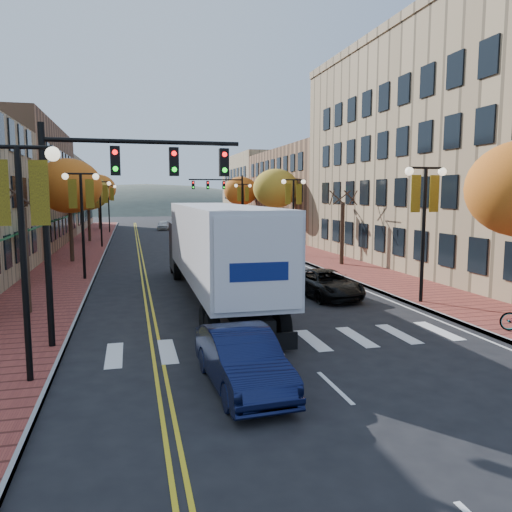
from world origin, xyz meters
TOP-DOWN VIEW (x-y plane):
  - ground at (0.00, 0.00)m, footprint 200.00×200.00m
  - sidewalk_left at (-9.00, 32.50)m, footprint 4.00×85.00m
  - sidewalk_right at (9.00, 32.50)m, footprint 4.00×85.00m
  - building_left_far at (-17.00, 61.00)m, footprint 12.00×26.00m
  - building_right_near at (18.50, 16.00)m, footprint 15.00×28.00m
  - building_right_mid at (18.50, 42.00)m, footprint 15.00×24.00m
  - building_right_far at (18.50, 64.00)m, footprint 15.00×20.00m
  - tree_left_a at (-9.00, 8.00)m, footprint 0.28×0.28m
  - tree_left_b at (-9.00, 24.00)m, footprint 4.48×4.48m
  - tree_left_c at (-9.00, 40.00)m, footprint 4.16×4.16m
  - tree_left_d at (-9.00, 58.00)m, footprint 4.61×4.61m
  - tree_right_b at (9.00, 18.00)m, footprint 0.28×0.28m
  - tree_right_c at (9.00, 34.00)m, footprint 4.48×4.48m
  - tree_right_d at (9.00, 50.00)m, footprint 4.35×4.35m
  - lamp_left_a at (-7.50, 0.00)m, footprint 1.96×0.36m
  - lamp_left_b at (-7.50, 16.00)m, footprint 1.96×0.36m
  - lamp_left_c at (-7.50, 34.00)m, footprint 1.96×0.36m
  - lamp_left_d at (-7.50, 52.00)m, footprint 1.96×0.36m
  - lamp_right_a at (7.50, 6.00)m, footprint 1.96×0.36m
  - lamp_right_b at (7.50, 24.00)m, footprint 1.96×0.36m
  - lamp_right_c at (7.50, 42.00)m, footprint 1.96×0.36m
  - traffic_mast_near at (-5.48, 3.00)m, footprint 6.10×0.35m
  - traffic_mast_far at (5.48, 42.00)m, footprint 6.10×0.34m
  - semi_truck at (-1.28, 9.16)m, footprint 2.94×17.61m
  - navy_sedan at (-2.27, -1.45)m, footprint 1.85×4.61m
  - black_suv at (4.01, 8.52)m, footprint 2.61×4.88m
  - car_far_white at (-0.50, 56.73)m, footprint 2.03×4.05m
  - car_far_silver at (2.39, 63.97)m, footprint 2.48×5.16m
  - car_far_oncoming at (3.76, 65.06)m, footprint 1.45×4.05m

SIDE VIEW (x-z plane):
  - ground at x=0.00m, z-range 0.00..0.00m
  - sidewalk_left at x=-9.00m, z-range 0.00..0.15m
  - sidewalk_right at x=9.00m, z-range 0.00..0.15m
  - black_suv at x=4.01m, z-range 0.00..1.30m
  - car_far_white at x=-0.50m, z-range 0.00..1.32m
  - car_far_oncoming at x=3.76m, z-range 0.00..1.33m
  - car_far_silver at x=2.39m, z-range 0.00..1.45m
  - navy_sedan at x=-2.27m, z-range 0.00..1.49m
  - tree_left_a at x=-9.00m, z-range 0.15..4.35m
  - tree_right_b at x=9.00m, z-range 0.15..4.35m
  - semi_truck at x=-1.28m, z-range 0.37..4.77m
  - lamp_left_a at x=-7.50m, z-range 1.27..7.32m
  - lamp_left_b at x=-7.50m, z-range 1.27..7.32m
  - lamp_left_c at x=-7.50m, z-range 1.27..7.32m
  - lamp_left_d at x=-7.50m, z-range 1.27..7.32m
  - lamp_right_a at x=7.50m, z-range 1.27..7.32m
  - lamp_right_b at x=7.50m, z-range 1.27..7.32m
  - lamp_right_c at x=7.50m, z-range 1.27..7.32m
  - building_left_far at x=-17.00m, z-range 0.00..9.50m
  - traffic_mast_near at x=-5.48m, z-range 1.42..8.42m
  - traffic_mast_far at x=5.48m, z-range 1.42..8.42m
  - building_right_mid at x=18.50m, z-range 0.00..10.00m
  - tree_left_c at x=-9.00m, z-range 1.71..8.40m
  - tree_right_d at x=9.00m, z-range 1.79..8.79m
  - tree_left_b at x=-9.00m, z-range 1.84..9.05m
  - tree_right_c at x=9.00m, z-range 1.84..9.05m
  - building_right_far at x=18.50m, z-range 0.00..11.00m
  - tree_left_d at x=-9.00m, z-range 1.89..9.31m
  - building_right_near at x=18.50m, z-range 0.00..15.00m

